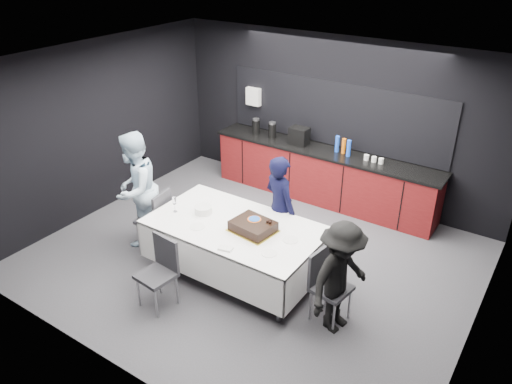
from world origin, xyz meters
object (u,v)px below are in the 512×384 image
(party_table, at_px, (235,233))
(plate_stack, at_px, (203,210))
(chair_left, at_px, (157,216))
(person_center, at_px, (280,208))
(person_right, at_px, (340,278))
(cake_assembly, at_px, (253,226))
(person_left, at_px, (135,189))
(chair_near, at_px, (160,267))
(chair_right, at_px, (326,280))
(champagne_flute, at_px, (174,202))

(party_table, distance_m, plate_stack, 0.58)
(chair_left, xyz_separation_m, person_center, (1.61, 0.81, 0.25))
(party_table, xyz_separation_m, person_center, (0.26, 0.70, 0.14))
(person_right, bearing_deg, person_center, 68.02)
(cake_assembly, distance_m, person_left, 2.01)
(chair_near, height_order, person_left, person_left)
(chair_left, bearing_deg, plate_stack, 8.27)
(cake_assembly, bearing_deg, person_center, 91.78)
(party_table, distance_m, person_center, 0.76)
(person_right, bearing_deg, chair_near, 123.25)
(party_table, relative_size, chair_right, 2.51)
(plate_stack, relative_size, chair_right, 0.26)
(cake_assembly, bearing_deg, chair_right, -5.61)
(champagne_flute, distance_m, chair_right, 2.35)
(chair_left, distance_m, person_right, 2.98)
(chair_left, height_order, chair_right, same)
(person_left, bearing_deg, chair_near, 38.37)
(chair_left, distance_m, person_left, 0.50)
(cake_assembly, bearing_deg, champagne_flute, -171.22)
(chair_left, bearing_deg, chair_right, -0.07)
(plate_stack, distance_m, chair_left, 0.86)
(cake_assembly, bearing_deg, party_table, -179.68)
(person_center, bearing_deg, person_left, 43.94)
(champagne_flute, bearing_deg, chair_left, 170.37)
(person_right, bearing_deg, chair_right, 78.16)
(person_center, xyz_separation_m, person_left, (-1.98, -0.83, 0.09))
(plate_stack, relative_size, chair_left, 0.26)
(chair_right, height_order, person_right, person_right)
(person_left, bearing_deg, person_right, 71.47)
(cake_assembly, distance_m, person_center, 0.70)
(person_center, relative_size, person_left, 0.90)
(champagne_flute, distance_m, chair_near, 1.04)
(chair_left, bearing_deg, chair_near, -44.55)
(cake_assembly, height_order, person_right, person_right)
(party_table, relative_size, champagne_flute, 10.36)
(plate_stack, distance_m, chair_right, 1.99)
(cake_assembly, distance_m, plate_stack, 0.83)
(chair_left, relative_size, person_right, 0.64)
(cake_assembly, xyz_separation_m, person_center, (-0.02, 0.70, -0.06))
(chair_near, bearing_deg, champagne_flute, 119.90)
(chair_left, relative_size, person_left, 0.53)
(chair_near, bearing_deg, party_table, 67.64)
(party_table, distance_m, chair_right, 1.42)
(chair_near, relative_size, person_right, 0.64)
(chair_right, bearing_deg, cake_assembly, 174.39)
(party_table, relative_size, cake_assembly, 3.78)
(plate_stack, bearing_deg, champagne_flute, -151.46)
(chair_left, distance_m, chair_near, 1.30)
(party_table, height_order, plate_stack, plate_stack)
(party_table, bearing_deg, chair_left, -175.49)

